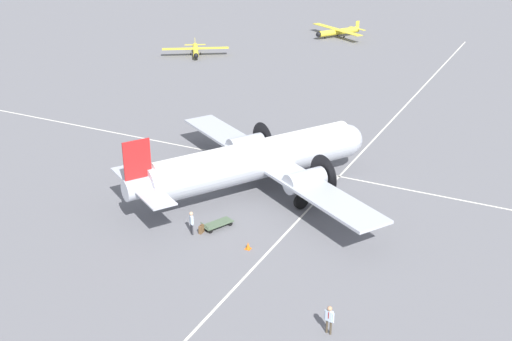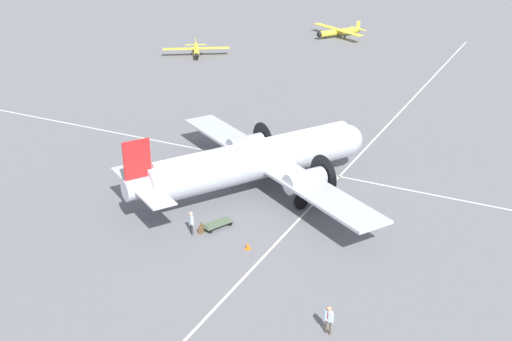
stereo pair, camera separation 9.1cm
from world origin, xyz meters
TOP-DOWN VIEW (x-y plane):
  - ground_plane at (0.00, 0.00)m, footprint 300.00×300.00m
  - apron_line_eastwest at (0.00, -4.62)m, footprint 120.00×0.16m
  - apron_line_northsouth at (5.41, 0.00)m, footprint 0.16×120.00m
  - airliner_main at (0.36, -0.22)m, footprint 18.75×21.57m
  - crew_foreground at (-13.28, -10.81)m, footprint 0.26×0.55m
  - passenger_boarding at (-7.65, 0.85)m, footprint 0.40×0.44m
  - suitcase_near_door at (-7.25, 0.37)m, footprint 0.45×0.18m
  - baggage_cart at (-6.14, -0.20)m, footprint 2.32×1.71m
  - light_aircraft_distant at (54.53, 13.52)m, footprint 7.99×9.91m
  - light_aircraft_taxiing at (34.51, 26.54)m, footprint 6.55×8.04m
  - traffic_cone at (-7.70, -3.31)m, footprint 0.36×0.36m

SIDE VIEW (x-z plane):
  - ground_plane at x=0.00m, z-range 0.00..0.00m
  - apron_line_eastwest at x=0.00m, z-range 0.00..0.01m
  - apron_line_northsouth at x=5.41m, z-range 0.00..0.01m
  - traffic_cone at x=-7.70m, z-range -0.02..0.46m
  - baggage_cart at x=-6.14m, z-range -0.01..0.55m
  - suitcase_near_door at x=-7.25m, z-range -0.02..0.58m
  - light_aircraft_taxiing at x=34.51m, z-range -0.12..1.66m
  - light_aircraft_distant at x=54.53m, z-range -0.19..1.90m
  - passenger_boarding at x=-7.65m, z-range 0.18..1.81m
  - crew_foreground at x=-13.28m, z-range 0.18..1.83m
  - airliner_main at x=0.36m, z-range -0.39..5.53m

